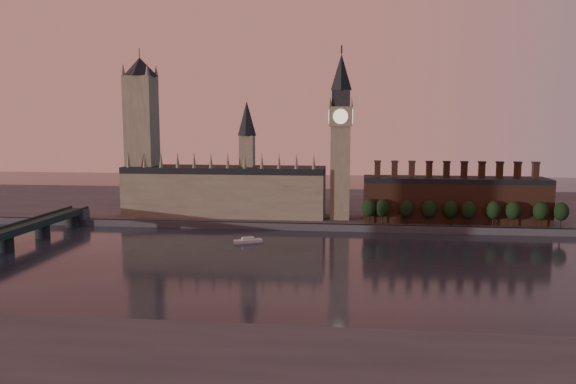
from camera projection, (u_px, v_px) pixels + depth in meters
name	position (u px, v px, depth m)	size (l,w,h in m)	color
ground	(311.00, 269.00, 247.29)	(900.00, 900.00, 0.00)	black
north_bank	(329.00, 206.00, 422.56)	(900.00, 182.00, 4.00)	#4C4C52
palace_of_westminster	(226.00, 189.00, 365.27)	(130.00, 30.30, 74.00)	gray
victoria_tower	(142.00, 131.00, 367.09)	(24.00, 24.00, 108.00)	gray
big_ben	(341.00, 135.00, 347.60)	(15.00, 15.00, 107.00)	gray
chimney_block	(454.00, 199.00, 344.40)	(110.00, 25.00, 37.00)	#563221
embankment_tree_0	(369.00, 208.00, 336.22)	(8.60, 8.60, 14.88)	black
embankment_tree_1	(382.00, 208.00, 335.47)	(8.60, 8.60, 14.88)	black
embankment_tree_2	(406.00, 209.00, 333.44)	(8.60, 8.60, 14.88)	black
embankment_tree_3	(429.00, 209.00, 331.29)	(8.60, 8.60, 14.88)	black
embankment_tree_4	(450.00, 209.00, 331.03)	(8.60, 8.60, 14.88)	black
embankment_tree_5	(468.00, 210.00, 328.12)	(8.60, 8.60, 14.88)	black
embankment_tree_6	(493.00, 210.00, 328.00)	(8.60, 8.60, 14.88)	black
embankment_tree_7	(513.00, 211.00, 326.11)	(8.60, 8.60, 14.88)	black
embankment_tree_8	(541.00, 211.00, 323.76)	(8.60, 8.60, 14.88)	black
embankment_tree_9	(561.00, 212.00, 322.35)	(8.60, 8.60, 14.88)	black
river_boat	(248.00, 241.00, 301.74)	(15.68, 10.34, 3.05)	silver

